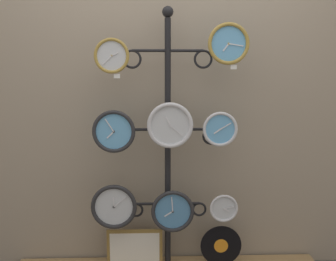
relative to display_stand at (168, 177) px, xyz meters
name	(u,v)px	position (x,y,z in m)	size (l,w,h in m)	color
shop_wall	(167,80)	(0.00, 0.16, 0.68)	(4.40, 0.04, 2.80)	gray
display_stand	(168,177)	(0.00, 0.00, 0.00)	(0.72, 0.36, 1.89)	black
clock_top_left	(112,56)	(-0.37, -0.10, 0.84)	(0.23, 0.04, 0.23)	silver
clock_top_right	(229,44)	(0.39, -0.11, 0.92)	(0.27, 0.04, 0.27)	#60A8DB
clock_middle_left	(114,131)	(-0.37, -0.09, 0.35)	(0.29, 0.04, 0.29)	#60A8DB
clock_middle_center	(170,125)	(0.01, -0.11, 0.39)	(0.31, 0.04, 0.31)	silver
clock_middle_right	(220,129)	(0.35, -0.09, 0.36)	(0.24, 0.04, 0.24)	#60A8DB
clock_bottom_left	(114,207)	(-0.38, -0.08, -0.18)	(0.32, 0.04, 0.32)	silver
clock_bottom_center	(173,211)	(0.03, -0.11, -0.21)	(0.30, 0.04, 0.30)	#4C84B2
clock_bottom_right	(224,208)	(0.38, -0.11, -0.19)	(0.20, 0.04, 0.20)	silver
vinyl_record	(221,246)	(0.39, -0.03, -0.51)	(0.30, 0.01, 0.30)	black
picture_frame	(135,248)	(-0.24, -0.01, -0.52)	(0.40, 0.02, 0.27)	olive
price_tag_upper	(117,76)	(-0.34, -0.10, 0.71)	(0.04, 0.00, 0.03)	white
price_tag_mid	(234,67)	(0.43, -0.11, 0.77)	(0.04, 0.00, 0.03)	white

